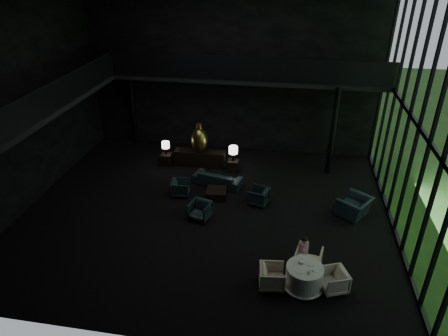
% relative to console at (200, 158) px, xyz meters
% --- Properties ---
extents(floor, '(14.00, 12.00, 0.02)m').
position_rel_console_xyz_m(floor, '(1.08, -3.70, -0.38)').
color(floor, black).
rests_on(floor, ground).
extents(wall_back, '(14.00, 0.04, 8.00)m').
position_rel_console_xyz_m(wall_back, '(1.08, 2.30, 3.62)').
color(wall_back, black).
rests_on(wall_back, ground).
extents(wall_front, '(14.00, 0.04, 8.00)m').
position_rel_console_xyz_m(wall_front, '(1.08, -9.70, 3.62)').
color(wall_front, black).
rests_on(wall_front, ground).
extents(wall_left, '(0.04, 12.00, 8.00)m').
position_rel_console_xyz_m(wall_left, '(-5.92, -3.70, 3.62)').
color(wall_left, black).
rests_on(wall_left, ground).
extents(curtain_wall, '(0.20, 12.00, 8.00)m').
position_rel_console_xyz_m(curtain_wall, '(8.03, -3.70, 3.62)').
color(curtain_wall, black).
rests_on(curtain_wall, ground).
extents(mezzanine_left, '(2.00, 12.00, 0.25)m').
position_rel_console_xyz_m(mezzanine_left, '(-4.92, -3.70, 3.62)').
color(mezzanine_left, black).
rests_on(mezzanine_left, wall_left).
extents(mezzanine_back, '(12.00, 2.00, 0.25)m').
position_rel_console_xyz_m(mezzanine_back, '(2.08, 1.30, 3.62)').
color(mezzanine_back, black).
rests_on(mezzanine_back, wall_back).
extents(railing_left, '(0.06, 12.00, 1.00)m').
position_rel_console_xyz_m(railing_left, '(-3.92, -3.70, 4.22)').
color(railing_left, black).
rests_on(railing_left, mezzanine_left).
extents(railing_back, '(12.00, 0.06, 1.00)m').
position_rel_console_xyz_m(railing_back, '(2.08, 0.30, 4.22)').
color(railing_back, black).
rests_on(railing_back, mezzanine_back).
extents(column_nw, '(0.24, 0.24, 4.00)m').
position_rel_console_xyz_m(column_nw, '(-3.92, 2.00, 1.62)').
color(column_nw, black).
rests_on(column_nw, floor).
extents(column_ne, '(0.24, 0.24, 4.00)m').
position_rel_console_xyz_m(column_ne, '(5.88, 0.30, 1.62)').
color(column_ne, black).
rests_on(column_ne, floor).
extents(console, '(2.36, 0.54, 0.75)m').
position_rel_console_xyz_m(console, '(0.00, 0.00, 0.00)').
color(console, black).
rests_on(console, floor).
extents(bronze_urn, '(0.75, 0.75, 1.40)m').
position_rel_console_xyz_m(bronze_urn, '(0.00, -0.04, 0.97)').
color(bronze_urn, '#9A641D').
rests_on(bronze_urn, console).
extents(side_table_left, '(0.49, 0.49, 0.54)m').
position_rel_console_xyz_m(side_table_left, '(-1.60, -0.14, -0.11)').
color(side_table_left, black).
rests_on(side_table_left, floor).
extents(table_lamp_left, '(0.37, 0.37, 0.61)m').
position_rel_console_xyz_m(table_lamp_left, '(-1.60, -0.12, 0.60)').
color(table_lamp_left, black).
rests_on(table_lamp_left, side_table_left).
extents(side_table_right, '(0.48, 0.48, 0.52)m').
position_rel_console_xyz_m(side_table_right, '(1.60, -0.24, -0.11)').
color(side_table_right, black).
rests_on(side_table_right, floor).
extents(table_lamp_right, '(0.41, 0.41, 0.68)m').
position_rel_console_xyz_m(table_lamp_right, '(1.60, -0.21, 0.63)').
color(table_lamp_right, black).
rests_on(table_lamp_right, side_table_right).
extents(sofa, '(2.18, 1.08, 0.82)m').
position_rel_console_xyz_m(sofa, '(1.15, -1.61, 0.03)').
color(sofa, black).
rests_on(sofa, floor).
extents(lounge_armchair_west, '(0.71, 0.75, 0.69)m').
position_rel_console_xyz_m(lounge_armchair_west, '(-0.22, -2.69, -0.03)').
color(lounge_armchair_west, black).
rests_on(lounge_armchair_west, floor).
extents(lounge_armchair_east, '(0.83, 0.86, 0.72)m').
position_rel_console_xyz_m(lounge_armchair_east, '(3.01, -2.80, -0.01)').
color(lounge_armchair_east, black).
rests_on(lounge_armchair_east, floor).
extents(lounge_armchair_south, '(0.88, 0.85, 0.75)m').
position_rel_console_xyz_m(lounge_armchair_south, '(0.94, -4.20, -0.00)').
color(lounge_armchair_south, black).
rests_on(lounge_armchair_south, floor).
extents(window_armchair, '(1.41, 1.52, 1.11)m').
position_rel_console_xyz_m(window_armchair, '(6.65, -3.01, 0.18)').
color(window_armchair, black).
rests_on(window_armchair, floor).
extents(coffee_table, '(0.86, 0.86, 0.35)m').
position_rel_console_xyz_m(coffee_table, '(1.27, -2.62, -0.20)').
color(coffee_table, black).
rests_on(coffee_table, floor).
extents(dining_table, '(1.24, 1.24, 0.75)m').
position_rel_console_xyz_m(dining_table, '(4.76, -7.13, -0.05)').
color(dining_table, white).
rests_on(dining_table, floor).
extents(dining_chair_north, '(0.94, 0.90, 0.82)m').
position_rel_console_xyz_m(dining_chair_north, '(4.90, -6.29, 0.04)').
color(dining_chair_north, '#B5B09B').
rests_on(dining_chair_north, floor).
extents(dining_chair_east, '(0.86, 0.89, 0.72)m').
position_rel_console_xyz_m(dining_chair_east, '(5.62, -7.08, -0.02)').
color(dining_chair_east, '#AFA9A0').
rests_on(dining_chair_east, floor).
extents(dining_chair_west, '(0.75, 0.79, 0.74)m').
position_rel_console_xyz_m(dining_chair_west, '(3.83, -7.23, -0.01)').
color(dining_chair_west, '#AFACA6').
rests_on(dining_chair_west, floor).
extents(child, '(0.31, 0.31, 0.66)m').
position_rel_console_xyz_m(child, '(4.72, -6.14, 0.40)').
color(child, '#E694C4').
rests_on(child, dining_chair_north).
extents(plate_a, '(0.26, 0.26, 0.01)m').
position_rel_console_xyz_m(plate_a, '(4.59, -7.33, 0.38)').
color(plate_a, white).
rests_on(plate_a, dining_table).
extents(plate_b, '(0.25, 0.25, 0.01)m').
position_rel_console_xyz_m(plate_b, '(4.91, -6.97, 0.38)').
color(plate_b, white).
rests_on(plate_b, dining_table).
extents(saucer, '(0.17, 0.17, 0.01)m').
position_rel_console_xyz_m(saucer, '(5.06, -7.24, 0.38)').
color(saucer, white).
rests_on(saucer, dining_table).
extents(coffee_cup, '(0.08, 0.08, 0.05)m').
position_rel_console_xyz_m(coffee_cup, '(4.97, -7.24, 0.41)').
color(coffee_cup, white).
rests_on(coffee_cup, saucer).
extents(cereal_bowl, '(0.17, 0.17, 0.08)m').
position_rel_console_xyz_m(cereal_bowl, '(4.64, -6.95, 0.42)').
color(cereal_bowl, white).
rests_on(cereal_bowl, dining_table).
extents(cream_pot, '(0.07, 0.07, 0.07)m').
position_rel_console_xyz_m(cream_pot, '(4.84, -7.39, 0.41)').
color(cream_pot, '#99999E').
rests_on(cream_pot, dining_table).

